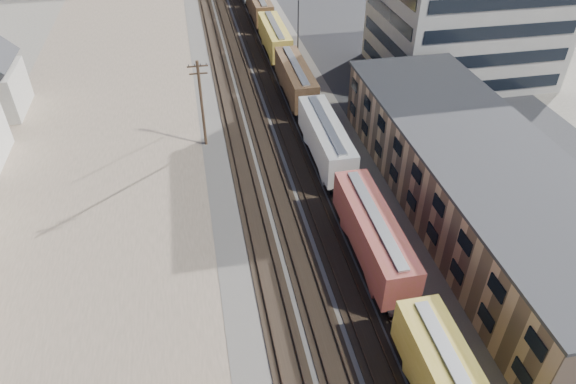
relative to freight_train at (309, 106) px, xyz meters
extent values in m
cube|color=#4C4742|center=(-3.80, 6.41, -2.76)|extent=(18.00, 200.00, 0.06)
cube|color=#70614D|center=(-23.80, -3.59, -2.78)|extent=(24.00, 180.00, 0.03)
cube|color=#232326|center=(18.20, -8.59, -2.77)|extent=(26.00, 120.00, 0.04)
cube|color=black|center=(-8.80, 6.41, -2.69)|extent=(2.60, 200.00, 0.08)
cube|color=#38281E|center=(-9.52, 6.41, -2.57)|extent=(0.08, 200.00, 0.16)
cube|color=#38281E|center=(-8.08, 6.41, -2.57)|extent=(0.08, 200.00, 0.16)
cube|color=black|center=(-5.80, 6.41, -2.69)|extent=(2.60, 200.00, 0.08)
cube|color=#38281E|center=(-6.52, 6.41, -2.57)|extent=(0.08, 200.00, 0.16)
cube|color=#38281E|center=(-5.08, 6.41, -2.57)|extent=(0.08, 200.00, 0.16)
cube|color=black|center=(-2.80, 6.41, -2.69)|extent=(2.60, 200.00, 0.08)
cube|color=#38281E|center=(-3.52, 6.41, -2.57)|extent=(0.08, 200.00, 0.16)
cube|color=#38281E|center=(-2.08, 6.41, -2.57)|extent=(0.08, 200.00, 0.16)
cube|color=black|center=(0.00, 6.41, -2.69)|extent=(2.60, 200.00, 0.08)
cube|color=#38281E|center=(-0.72, 6.41, -2.57)|extent=(0.08, 200.00, 0.16)
cube|color=#38281E|center=(0.72, 6.41, -2.57)|extent=(0.08, 200.00, 0.16)
cube|color=black|center=(0.00, -32.93, -2.04)|extent=(2.20, 2.20, 0.90)
cube|color=black|center=(0.00, -27.88, -2.04)|extent=(2.20, 2.20, 0.90)
cube|color=black|center=(0.00, -17.73, -2.04)|extent=(2.20, 2.20, 0.90)
cube|color=brown|center=(0.00, -22.80, 0.11)|extent=(3.00, 13.34, 3.40)
cube|color=#B7B7B2|center=(0.00, -22.80, 1.89)|extent=(0.90, 12.32, 0.16)
cube|color=black|center=(0.00, -12.68, -2.04)|extent=(2.20, 2.20, 0.90)
cube|color=black|center=(0.00, -2.53, -2.04)|extent=(2.20, 2.20, 0.90)
cube|color=beige|center=(0.00, -7.60, 0.11)|extent=(3.00, 13.34, 3.40)
cube|color=#B7B7B2|center=(0.00, -7.60, 1.89)|extent=(0.90, 12.33, 0.16)
cube|color=black|center=(0.00, 2.52, -2.04)|extent=(2.20, 2.20, 0.90)
cube|color=black|center=(0.00, 12.67, -2.04)|extent=(2.20, 2.20, 0.90)
cube|color=#442F1D|center=(0.00, 7.60, 0.11)|extent=(3.00, 13.34, 3.40)
cube|color=#B7B7B2|center=(0.00, 7.60, 1.89)|extent=(0.90, 12.33, 0.16)
cube|color=black|center=(0.00, 17.72, -2.04)|extent=(2.20, 2.20, 0.90)
cube|color=black|center=(0.00, 27.87, -2.04)|extent=(2.20, 2.20, 0.90)
cube|color=#B2982F|center=(0.00, 22.80, 0.11)|extent=(3.00, 13.34, 3.40)
cube|color=#B7B7B2|center=(0.00, 22.80, 1.89)|extent=(0.90, 12.32, 0.16)
cube|color=black|center=(0.00, 32.92, -2.04)|extent=(2.20, 2.20, 0.90)
cube|color=black|center=(0.00, 43.07, -2.04)|extent=(2.20, 2.20, 0.90)
cube|color=#442F1D|center=(0.00, 38.00, 0.11)|extent=(3.00, 13.34, 3.40)
cube|color=black|center=(0.00, 48.12, -2.04)|extent=(2.20, 2.20, 0.90)
cube|color=tan|center=(11.20, -18.59, 0.71)|extent=(12.00, 40.00, 7.00)
cube|color=#2D2D30|center=(11.20, -18.59, 4.31)|extent=(12.40, 40.40, 0.30)
cube|color=black|center=(5.15, -18.59, -0.59)|extent=(0.12, 36.00, 1.20)
cube|color=black|center=(5.15, -18.59, 2.41)|extent=(0.12, 36.00, 1.20)
cube|color=#9E998E|center=(24.20, 11.41, 6.21)|extent=(22.00, 18.00, 18.00)
cube|color=black|center=(13.15, 11.41, 6.21)|extent=(0.12, 16.00, 16.00)
cube|color=black|center=(24.20, 2.36, 6.21)|extent=(20.00, 0.12, 16.00)
cylinder|color=#382619|center=(-12.30, -1.59, 2.21)|extent=(0.32, 0.32, 10.00)
cube|color=#382619|center=(-12.30, -1.59, 6.61)|extent=(2.20, 0.14, 0.14)
cube|color=#382619|center=(-12.30, -1.59, 5.81)|extent=(1.90, 0.14, 0.14)
cylinder|color=black|center=(-11.70, -1.59, 6.76)|extent=(0.08, 0.08, 0.22)
cylinder|color=black|center=(2.20, 16.41, 6.21)|extent=(0.16, 0.16, 18.00)
imported|color=navy|center=(23.38, 13.03, -1.94)|extent=(4.95, 6.74, 1.70)
imported|color=white|center=(28.84, 10.38, -2.05)|extent=(2.09, 4.49, 1.49)
camera|label=1|loc=(-12.98, -52.18, 27.90)|focal=32.00mm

